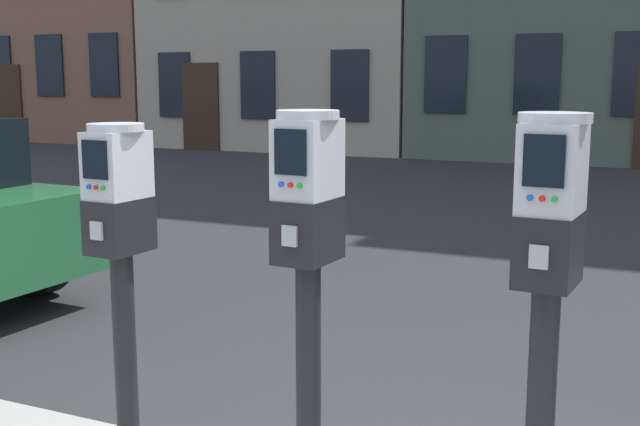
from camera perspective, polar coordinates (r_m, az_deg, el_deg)
The scene contains 3 objects.
parking_meter_near_kerb at distance 3.20m, azimuth -14.13°, elevation -1.65°, with size 0.23×0.26×1.41m.
parking_meter_twin_adjacent at distance 2.76m, azimuth -0.87°, elevation -2.18°, with size 0.23×0.26×1.48m.
parking_meter_end_of_row at distance 2.53m, azimuth 16.00°, elevation -3.56°, with size 0.23×0.26×1.48m.
Camera 1 is at (1.42, -2.56, 1.72)m, focal length 44.68 mm.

